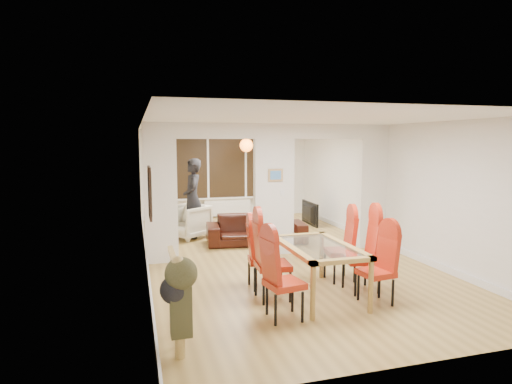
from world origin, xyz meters
name	(u,v)px	position (x,y,z in m)	size (l,w,h in m)	color
floor	(274,254)	(0.00, 0.00, 0.00)	(5.00, 9.00, 0.01)	#AD8945
room_walls	(274,190)	(0.00, 0.00, 1.30)	(5.00, 9.00, 2.60)	silver
divider_wall	(274,190)	(0.00, 0.00, 1.30)	(5.00, 0.18, 2.60)	white
bay_window_blinds	(227,167)	(0.00, 4.44, 1.50)	(3.00, 0.08, 1.80)	black
radiator	(228,207)	(0.00, 4.40, 0.30)	(1.40, 0.08, 0.50)	white
pendant_light	(246,145)	(0.30, 3.30, 2.15)	(0.36, 0.36, 0.36)	orange
stair_newel	(175,291)	(-2.25, -3.20, 0.55)	(0.40, 1.20, 1.10)	tan
wall_poster	(150,193)	(-2.47, -2.40, 1.60)	(0.04, 0.52, 0.67)	gray
pillar_photo	(275,175)	(0.00, -0.10, 1.60)	(0.30, 0.03, 0.25)	#4C8CD8
dining_table	(318,270)	(-0.12, -2.43, 0.38)	(0.92, 1.64, 0.77)	#A8833E
dining_chair_la	(285,277)	(-0.86, -3.05, 0.54)	(0.43, 0.43, 1.09)	#B12712
dining_chair_lb	(273,259)	(-0.79, -2.36, 0.59)	(0.47, 0.47, 1.18)	#B12712
dining_chair_lc	(262,255)	(-0.79, -1.85, 0.51)	(0.41, 0.41, 1.03)	#B12712
dining_chair_ra	(376,267)	(0.54, -2.91, 0.52)	(0.42, 0.42, 1.04)	#B12712
dining_chair_rb	(361,253)	(0.59, -2.40, 0.58)	(0.47, 0.47, 1.17)	#B12712
dining_chair_rc	(340,247)	(0.52, -1.86, 0.54)	(0.43, 0.43, 1.09)	#B12712
sofa	(256,229)	(-0.09, 0.97, 0.32)	(2.17, 0.85, 0.64)	black
armchair	(187,221)	(-1.49, 1.92, 0.39)	(0.86, 0.83, 0.78)	beige
person	(193,198)	(-1.36, 1.93, 0.93)	(0.45, 0.68, 1.86)	black
television	(306,213)	(1.81, 2.67, 0.31)	(0.14, 1.08, 0.62)	black
coffee_table	(253,223)	(0.33, 2.78, 0.10)	(0.90, 0.45, 0.21)	#312110
bottle	(254,215)	(0.35, 2.67, 0.33)	(0.06, 0.06, 0.25)	#143F19
bowl	(260,217)	(0.57, 2.89, 0.23)	(0.21, 0.21, 0.05)	#312110
shoes	(272,255)	(-0.10, -0.22, 0.05)	(0.22, 0.24, 0.09)	black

